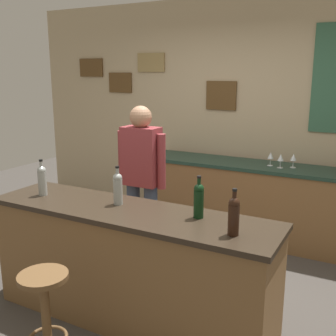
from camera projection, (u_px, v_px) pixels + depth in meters
The scene contains 13 objects.
ground_plane at pixel (156, 295), 3.62m from camera, with size 10.00×10.00×0.00m, color #423D38.
back_wall at pixel (239, 114), 5.02m from camera, with size 6.00×0.09×2.80m.
bar_counter at pixel (130, 266), 3.17m from camera, with size 2.30×0.60×0.92m.
side_counter at pixel (256, 202), 4.74m from camera, with size 2.71×0.56×0.90m.
bartender at pixel (142, 177), 3.94m from camera, with size 0.52×0.21×1.62m.
bar_stool at pixel (45, 305), 2.63m from camera, with size 0.32×0.32×0.68m.
wine_bottle_a at pixel (42, 179), 3.39m from camera, with size 0.07×0.07×0.31m.
wine_bottle_b at pixel (118, 187), 3.16m from camera, with size 0.07×0.07×0.31m.
wine_bottle_c at pixel (199, 199), 2.87m from camera, with size 0.07×0.07×0.31m.
wine_bottle_d at pixel (234, 215), 2.56m from camera, with size 0.07×0.07×0.31m.
wine_glass_a at pixel (271, 156), 4.55m from camera, with size 0.07×0.07×0.16m.
wine_glass_b at pixel (281, 158), 4.44m from camera, with size 0.07×0.07×0.16m.
wine_glass_c at pixel (293, 158), 4.45m from camera, with size 0.07×0.07×0.16m.
Camera 1 is at (1.64, -2.82, 1.93)m, focal length 43.70 mm.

